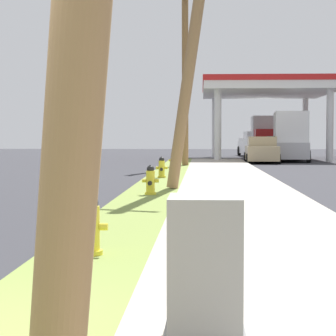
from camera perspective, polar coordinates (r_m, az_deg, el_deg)
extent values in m
cylinder|color=yellow|center=(8.34, -6.59, -7.16)|extent=(0.29, 0.29, 0.06)
cylinder|color=yellow|center=(8.30, -6.60, -5.32)|extent=(0.22, 0.22, 0.60)
sphere|color=black|center=(8.26, -6.61, -2.98)|extent=(0.19, 0.19, 0.19)
cylinder|color=black|center=(8.25, -6.61, -2.43)|extent=(0.06, 0.06, 0.05)
cylinder|color=yellow|center=(8.32, -7.69, -4.97)|extent=(0.10, 0.09, 0.09)
cylinder|color=yellow|center=(8.27, -5.50, -5.01)|extent=(0.10, 0.09, 0.09)
cylinder|color=black|center=(8.14, -6.79, -5.50)|extent=(0.11, 0.12, 0.11)
cylinder|color=yellow|center=(16.77, -1.50, -2.18)|extent=(0.29, 0.29, 0.06)
cylinder|color=yellow|center=(16.75, -1.51, -1.26)|extent=(0.22, 0.22, 0.60)
sphere|color=black|center=(16.73, -1.51, -0.09)|extent=(0.19, 0.19, 0.19)
cylinder|color=black|center=(16.72, -1.51, 0.18)|extent=(0.06, 0.06, 0.05)
cylinder|color=yellow|center=(16.76, -2.05, -1.09)|extent=(0.10, 0.09, 0.09)
cylinder|color=yellow|center=(16.73, -0.96, -1.09)|extent=(0.10, 0.09, 0.09)
cylinder|color=black|center=(16.58, -1.55, -1.30)|extent=(0.11, 0.12, 0.11)
cylinder|color=yellow|center=(23.67, -0.54, -0.75)|extent=(0.29, 0.29, 0.06)
cylinder|color=yellow|center=(23.66, -0.54, -0.10)|extent=(0.22, 0.22, 0.60)
sphere|color=black|center=(23.64, -0.54, 0.72)|extent=(0.19, 0.19, 0.19)
cylinder|color=black|center=(23.64, -0.54, 0.92)|extent=(0.06, 0.06, 0.05)
cylinder|color=yellow|center=(23.66, -0.93, 0.02)|extent=(0.10, 0.09, 0.09)
cylinder|color=yellow|center=(23.65, -0.16, 0.02)|extent=(0.10, 0.09, 0.09)
cylinder|color=black|center=(23.49, -0.57, -0.12)|extent=(0.11, 0.12, 0.11)
cylinder|color=yellow|center=(31.25, 0.44, 0.09)|extent=(0.29, 0.29, 0.06)
cylinder|color=yellow|center=(31.24, 0.44, 0.58)|extent=(0.22, 0.22, 0.60)
sphere|color=black|center=(31.23, 0.44, 1.21)|extent=(0.19, 0.19, 0.19)
cylinder|color=black|center=(31.22, 0.44, 1.35)|extent=(0.06, 0.06, 0.05)
cylinder|color=yellow|center=(31.24, 0.15, 0.67)|extent=(0.10, 0.09, 0.09)
cylinder|color=yellow|center=(31.23, 0.74, 0.67)|extent=(0.10, 0.09, 0.09)
cylinder|color=black|center=(31.07, 0.43, 0.57)|extent=(0.11, 0.12, 0.11)
cylinder|color=#937047|center=(18.68, 2.17, 10.88)|extent=(1.58, 0.81, 8.23)
cylinder|color=olive|center=(33.46, 1.47, 7.73)|extent=(0.32, 1.14, 8.77)
cube|color=slate|center=(4.91, 3.14, -14.07)|extent=(0.57, 0.63, 0.08)
cube|color=gray|center=(4.79, 3.16, -8.59)|extent=(0.51, 0.57, 1.04)
cylinder|color=silver|center=(42.08, 4.27, 3.63)|extent=(0.44, 0.44, 4.53)
cylinder|color=silver|center=(42.82, 13.63, 3.55)|extent=(0.44, 0.44, 4.53)
cylinder|color=silver|center=(51.97, 4.00, 3.46)|extent=(0.44, 0.44, 4.53)
cylinder|color=silver|center=(52.56, 11.62, 3.40)|extent=(0.44, 0.44, 4.53)
cube|color=white|center=(47.33, 8.37, 6.56)|extent=(8.76, 11.69, 0.50)
cube|color=red|center=(47.36, 8.38, 7.08)|extent=(8.86, 11.79, 0.36)
cube|color=#47474C|center=(42.31, 8.98, 1.62)|extent=(0.70, 1.10, 1.60)
cube|color=#47474C|center=(52.15, 7.82, 1.82)|extent=(0.70, 1.10, 1.60)
cube|color=tan|center=(40.18, 7.97, 1.27)|extent=(1.95, 4.55, 0.85)
cube|color=tan|center=(39.94, 8.00, 2.27)|extent=(1.66, 2.07, 0.56)
cylinder|color=black|center=(41.84, 6.66, 0.94)|extent=(0.24, 0.61, 0.60)
cylinder|color=black|center=(41.94, 9.01, 0.93)|extent=(0.24, 0.61, 0.60)
cylinder|color=black|center=(38.45, 6.84, 0.78)|extent=(0.24, 0.61, 0.60)
cylinder|color=black|center=(38.55, 9.40, 0.77)|extent=(0.24, 0.61, 0.60)
cube|color=red|center=(50.77, 8.31, 1.70)|extent=(2.14, 6.44, 1.00)
cube|color=white|center=(51.53, 8.25, 3.32)|extent=(2.04, 4.01, 1.90)
cube|color=red|center=(48.72, 8.49, 2.77)|extent=(1.88, 2.09, 0.90)
cylinder|color=black|center=(48.21, 9.66, 1.24)|extent=(0.24, 0.76, 0.76)
cylinder|color=black|center=(48.07, 7.40, 1.25)|extent=(0.24, 0.76, 0.76)
cylinder|color=black|center=(53.49, 9.11, 1.39)|extent=(0.24, 0.76, 0.76)
cylinder|color=black|center=(53.36, 7.08, 1.40)|extent=(0.24, 0.76, 0.76)
cube|color=white|center=(54.27, 7.40, 1.76)|extent=(2.45, 5.55, 1.00)
cube|color=white|center=(53.30, 7.58, 2.69)|extent=(2.01, 2.20, 0.76)
cube|color=white|center=(55.44, 7.21, 2.43)|extent=(2.12, 3.07, 0.24)
cylinder|color=black|center=(52.33, 8.81, 1.36)|extent=(0.28, 0.78, 0.76)
cylinder|color=black|center=(52.00, 6.76, 1.37)|extent=(0.28, 0.78, 0.76)
cylinder|color=black|center=(56.55, 7.99, 1.46)|extent=(0.28, 0.78, 0.76)
cylinder|color=black|center=(56.26, 6.09, 1.47)|extent=(0.28, 0.78, 0.76)
cube|color=#BCBCC1|center=(43.40, 10.32, 1.51)|extent=(2.42, 6.52, 1.00)
cube|color=white|center=(42.63, 10.41, 3.44)|extent=(2.22, 4.09, 1.90)
cube|color=#BCBCC1|center=(45.44, 10.17, 2.76)|extent=(1.97, 2.17, 0.90)
cylinder|color=black|center=(46.01, 8.93, 1.18)|extent=(0.27, 0.77, 0.76)
cylinder|color=black|center=(46.12, 11.29, 1.16)|extent=(0.27, 0.77, 0.76)
cylinder|color=black|center=(40.72, 9.22, 0.98)|extent=(0.27, 0.77, 0.76)
cylinder|color=black|center=(40.84, 11.88, 0.97)|extent=(0.27, 0.77, 0.76)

